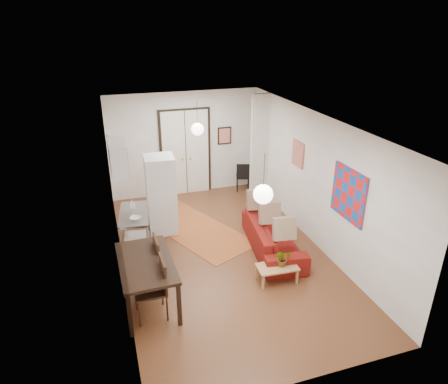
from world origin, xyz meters
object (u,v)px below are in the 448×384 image
object	(u,v)px
kitchen_counter	(135,227)
dining_chair_far	(149,281)
fridge	(161,195)
sofa	(273,236)
coffee_table	(277,268)
dining_table	(146,266)
black_side_chair	(242,173)
dining_chair_near	(143,259)

from	to	relation	value
kitchen_counter	dining_chair_far	distance (m)	2.05
kitchen_counter	fridge	distance (m)	1.07
fridge	sofa	bearing A→B (deg)	-33.82
coffee_table	dining_table	world-z (taller)	dining_table
coffee_table	kitchen_counter	distance (m)	3.12
coffee_table	dining_chair_far	size ratio (longest dim) A/B	0.73
coffee_table	black_side_chair	distance (m)	4.59
coffee_table	dining_chair_far	distance (m)	2.46
dining_chair_far	black_side_chair	xyz separation A→B (m)	(3.36, 4.61, -0.13)
sofa	dining_chair_far	xyz separation A→B (m)	(-2.83, -1.20, 0.30)
sofa	fridge	xyz separation A→B (m)	(-2.13, 1.60, 0.60)
dining_chair_far	dining_table	bearing A→B (deg)	178.80
dining_chair_far	dining_chair_near	bearing A→B (deg)	178.80
fridge	dining_table	xyz separation A→B (m)	(-0.70, -2.56, -0.15)
kitchen_counter	black_side_chair	xyz separation A→B (m)	(3.36, 2.56, -0.10)
sofa	dining_chair_near	size ratio (longest dim) A/B	2.10
coffee_table	fridge	size ratio (longest dim) A/B	0.43
dining_table	dining_chair_far	world-z (taller)	dining_chair_far
coffee_table	black_side_chair	xyz separation A→B (m)	(0.93, 4.49, 0.20)
black_side_chair	coffee_table	bearing A→B (deg)	95.90
kitchen_counter	dining_chair_near	size ratio (longest dim) A/B	1.19
dining_table	black_side_chair	distance (m)	5.52
dining_table	coffee_table	bearing A→B (deg)	-2.85
dining_chair_near	dining_chair_far	bearing A→B (deg)	-1.20
sofa	dining_chair_far	size ratio (longest dim) A/B	2.10
black_side_chair	fridge	bearing A→B (deg)	51.88
sofa	coffee_table	size ratio (longest dim) A/B	2.86
dining_chair_near	black_side_chair	distance (m)	5.16
coffee_table	black_side_chair	bearing A→B (deg)	78.31
sofa	black_side_chair	size ratio (longest dim) A/B	2.62
sofa	dining_chair_near	xyz separation A→B (m)	(-2.83, -0.50, 0.30)
dining_chair_far	black_side_chair	size ratio (longest dim) A/B	1.25
kitchen_counter	black_side_chair	world-z (taller)	kitchen_counter
dining_table	black_side_chair	bearing A→B (deg)	52.43
dining_chair_far	fridge	bearing A→B (deg)	164.73
kitchen_counter	coffee_table	bearing A→B (deg)	-30.45
coffee_table	dining_table	distance (m)	2.48
dining_chair_far	kitchen_counter	bearing A→B (deg)	178.80
kitchen_counter	dining_chair_far	bearing A→B (deg)	-82.00
black_side_chair	kitchen_counter	bearing A→B (deg)	54.87
kitchen_counter	fridge	world-z (taller)	fridge
dining_table	black_side_chair	world-z (taller)	dining_table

